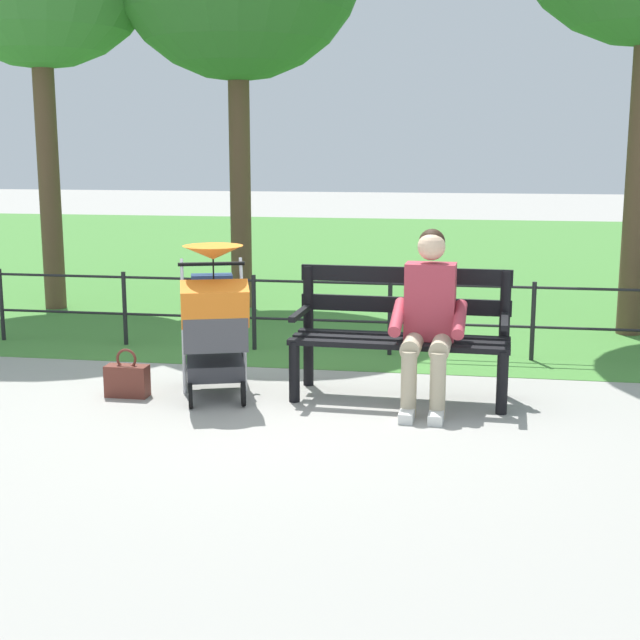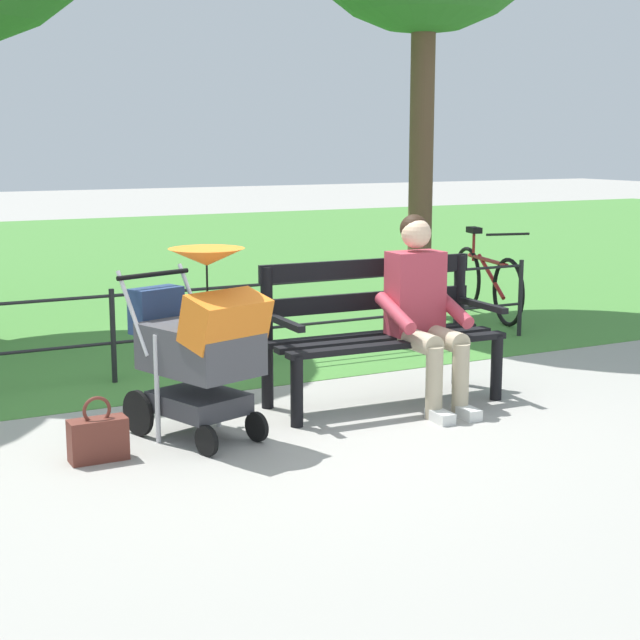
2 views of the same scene
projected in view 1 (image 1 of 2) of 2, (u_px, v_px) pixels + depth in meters
ground_plane at (290, 395)px, 6.82m from camera, size 60.00×60.00×0.00m
grass_lawn at (392, 256)px, 15.34m from camera, size 40.00×16.00×0.01m
park_bench at (402, 328)px, 6.70m from camera, size 1.62×0.66×0.96m
person_on_bench at (429, 314)px, 6.42m from camera, size 0.55×0.74×1.28m
stroller at (214, 319)px, 6.67m from camera, size 0.74×0.99×1.15m
handbag at (127, 380)px, 6.76m from camera, size 0.32×0.14×0.37m
park_fence at (321, 308)px, 8.14m from camera, size 6.30×0.04×0.70m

